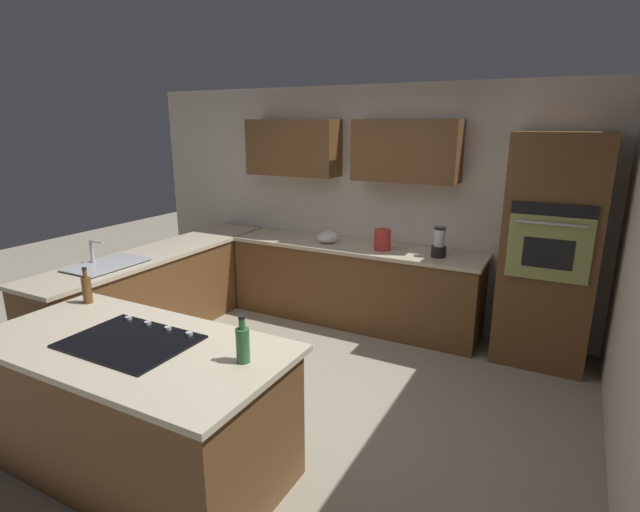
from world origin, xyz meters
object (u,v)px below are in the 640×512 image
Objects in this scene: sink_unit at (107,264)px; blender at (439,244)px; wall_oven at (549,252)px; kettle at (382,240)px; mixing_bowl at (328,237)px; second_bottle at (243,344)px; cooktop at (130,341)px; oil_bottle at (87,289)px.

sink_unit is 3.22m from blender.
wall_oven reaches higher than sink_unit.
wall_oven is at bearing -178.89° from kettle.
mixing_bowl is 0.86× the size of second_bottle.
cooktop is at bearing 91.85° from mixing_bowl.
mixing_bowl is at bearing 0.79° from wall_oven.
wall_oven reaches higher than blender.
cooktop is 2.75× the size of oil_bottle.
mixing_bowl is at bearing -128.76° from sink_unit.
second_bottle reaches higher than oil_bottle.
sink_unit is 2.48m from second_bottle.
blender is at bearing -98.18° from second_bottle.
oil_bottle reaches higher than sink_unit.
blender is 1.25m from mixing_bowl.
kettle is at bearing -101.10° from cooktop.
oil_bottle is at bearing 51.85° from blender.
blender reaches higher than sink_unit.
sink_unit is at bearing 26.20° from wall_oven.
sink_unit is 2.92× the size of mixing_bowl.
cooktop is 3.17× the size of mixing_bowl.
sink_unit is at bearing 33.60° from blender.
wall_oven is 7.62× the size of second_bottle.
kettle is (0.60, 0.00, -0.02)m from blender.
kettle is at bearing 1.11° from wall_oven.
kettle is 0.79× the size of oil_bottle.
wall_oven is 3.92m from oil_bottle.
mixing_bowl is at bearing 0.00° from blender.
blender is (-2.68, -1.78, 0.11)m from sink_unit.
oil_bottle is (0.82, -0.33, 0.10)m from cooktop.
mixing_bowl is (1.25, 0.00, -0.07)m from blender.
cooktop is 3.07m from blender.
second_bottle is at bearing 63.21° from wall_oven.
second_bottle is at bearing 107.48° from mixing_bowl.
blender reaches higher than kettle.
mixing_bowl is 2.86m from second_bottle.
wall_oven is at bearing -153.80° from sink_unit.
wall_oven reaches higher than mixing_bowl.
sink_unit is 1.02m from oil_bottle.
wall_oven is 2.25m from mixing_bowl.
oil_bottle reaches higher than mixing_bowl.
sink_unit is 0.92× the size of cooktop.
oil_bottle is (0.73, 2.51, 0.04)m from mixing_bowl.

